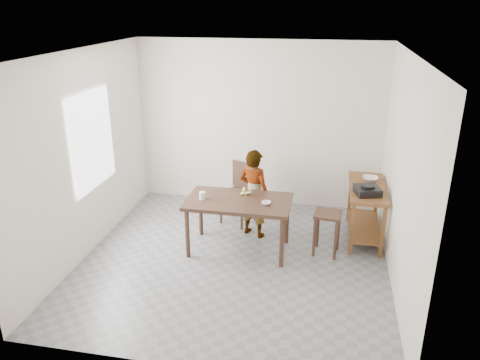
% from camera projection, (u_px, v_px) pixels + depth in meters
% --- Properties ---
extents(floor, '(4.00, 4.00, 0.04)m').
position_uv_depth(floor, '(234.00, 261.00, 6.27)').
color(floor, gray).
rests_on(floor, ground).
extents(ceiling, '(4.00, 4.00, 0.04)m').
position_uv_depth(ceiling, '(233.00, 51.00, 5.27)').
color(ceiling, white).
rests_on(ceiling, wall_back).
extents(wall_back, '(4.00, 0.04, 2.70)m').
position_uv_depth(wall_back, '(259.00, 125.00, 7.62)').
color(wall_back, white).
rests_on(wall_back, ground).
extents(wall_front, '(4.00, 0.04, 2.70)m').
position_uv_depth(wall_front, '(185.00, 243.00, 3.92)').
color(wall_front, white).
rests_on(wall_front, ground).
extents(wall_left, '(0.04, 4.00, 2.70)m').
position_uv_depth(wall_left, '(83.00, 155.00, 6.13)').
color(wall_left, white).
rests_on(wall_left, ground).
extents(wall_right, '(0.04, 4.00, 2.70)m').
position_uv_depth(wall_right, '(404.00, 176.00, 5.41)').
color(wall_right, white).
rests_on(wall_right, ground).
extents(window_pane, '(0.02, 1.10, 1.30)m').
position_uv_depth(window_pane, '(93.00, 140.00, 6.25)').
color(window_pane, white).
rests_on(window_pane, wall_left).
extents(dining_table, '(1.40, 0.80, 0.75)m').
position_uv_depth(dining_table, '(239.00, 225.00, 6.40)').
color(dining_table, '#3F281C').
rests_on(dining_table, floor).
extents(prep_counter, '(0.50, 1.20, 0.80)m').
position_uv_depth(prep_counter, '(365.00, 212.00, 6.72)').
color(prep_counter, brown).
rests_on(prep_counter, floor).
extents(child, '(0.56, 0.48, 1.31)m').
position_uv_depth(child, '(254.00, 193.00, 6.71)').
color(child, white).
rests_on(child, floor).
extents(dining_chair, '(0.58, 0.58, 0.92)m').
position_uv_depth(dining_chair, '(238.00, 194.00, 7.18)').
color(dining_chair, '#3F281C').
rests_on(dining_chair, floor).
extents(stool, '(0.38, 0.38, 0.60)m').
position_uv_depth(stool, '(327.00, 233.00, 6.33)').
color(stool, '#3F281C').
rests_on(stool, floor).
extents(glass_tumbler, '(0.09, 0.09, 0.10)m').
position_uv_depth(glass_tumbler, '(202.00, 196.00, 6.27)').
color(glass_tumbler, white).
rests_on(glass_tumbler, dining_table).
extents(small_bowl, '(0.13, 0.13, 0.04)m').
position_uv_depth(small_bowl, '(266.00, 203.00, 6.12)').
color(small_bowl, white).
rests_on(small_bowl, dining_table).
extents(banana, '(0.21, 0.18, 0.06)m').
position_uv_depth(banana, '(246.00, 193.00, 6.41)').
color(banana, '#FFD258').
rests_on(banana, dining_table).
extents(serving_bowl, '(0.23, 0.23, 0.06)m').
position_uv_depth(serving_bowl, '(370.00, 179.00, 6.79)').
color(serving_bowl, white).
rests_on(serving_bowl, prep_counter).
extents(gas_burner, '(0.38, 0.38, 0.10)m').
position_uv_depth(gas_burner, '(367.00, 191.00, 6.31)').
color(gas_burner, black).
rests_on(gas_burner, prep_counter).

